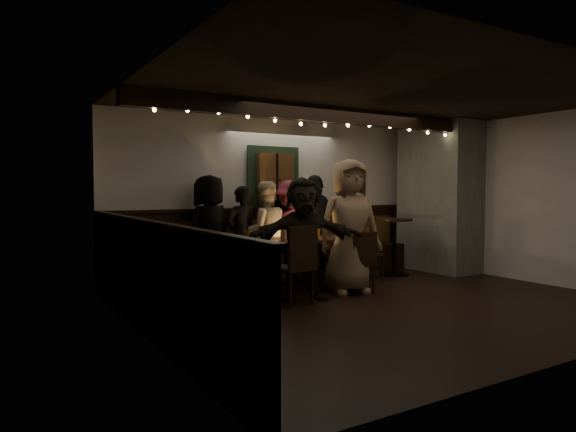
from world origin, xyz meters
TOP-DOWN VIEW (x-y plane):
  - room at (1.07, 1.42)m, footprint 6.02×5.01m
  - dining_table at (-0.43, 1.40)m, footprint 2.05×0.88m
  - chair_near_left at (-1.00, 0.44)m, footprint 0.51×0.51m
  - chair_near_right at (0.18, 0.63)m, footprint 0.40×0.40m
  - chair_end at (0.96, 1.48)m, footprint 0.43×0.43m
  - high_top at (1.63, 1.54)m, footprint 0.60×0.60m
  - person_a at (-1.46, 2.13)m, footprint 0.95×0.80m
  - person_b at (-0.99, 2.03)m, footprint 0.61×0.46m
  - person_c at (-0.59, 2.02)m, footprint 0.86×0.72m
  - person_d at (-0.09, 2.06)m, footprint 1.08×0.69m
  - person_e at (0.37, 2.03)m, footprint 1.03×0.55m
  - person_f at (-0.76, 0.67)m, footprint 1.57×0.91m
  - person_g at (0.04, 0.73)m, footprint 1.02×0.78m

SIDE VIEW (x-z plane):
  - chair_end at x=0.96m, z-range 0.05..0.90m
  - chair_near_right at x=0.18m, z-range 0.05..0.91m
  - chair_near_left at x=-1.00m, z-range 0.06..1.06m
  - high_top at x=1.63m, z-range 0.13..1.08m
  - dining_table at x=-0.43m, z-range 0.23..1.12m
  - person_b at x=-0.99m, z-range 0.00..1.50m
  - person_c at x=-0.59m, z-range 0.00..1.57m
  - person_d at x=-0.09m, z-range 0.00..1.59m
  - person_f at x=-0.76m, z-range 0.00..1.61m
  - person_a at x=-1.46m, z-range 0.00..1.66m
  - person_e at x=0.37m, z-range 0.00..1.68m
  - person_g at x=0.04m, z-range 0.00..1.86m
  - room at x=1.07m, z-range -0.24..2.38m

